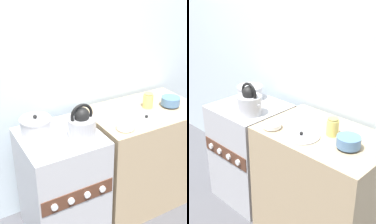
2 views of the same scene
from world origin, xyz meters
TOP-DOWN VIEW (x-y plane):
  - ground_plane at (0.00, 0.00)m, footprint 12.00×12.00m
  - wall_back at (0.00, 0.63)m, footprint 7.00×0.06m
  - stove at (0.00, 0.26)m, footprint 0.53×0.54m
  - counter at (0.72, 0.28)m, footprint 0.85×0.56m
  - kettle at (0.12, 0.17)m, footprint 0.22×0.18m
  - cooking_pot at (-0.12, 0.38)m, footprint 0.21×0.21m
  - enamel_bowl at (0.93, 0.23)m, footprint 0.15×0.15m
  - small_ceramic_bowl at (0.42, 0.11)m, footprint 0.12×0.12m
  - storage_jar at (0.77, 0.31)m, footprint 0.08×0.08m
  - loose_pot_lid at (0.63, 0.15)m, footprint 0.24×0.24m

SIDE VIEW (x-z plane):
  - ground_plane at x=0.00m, z-range 0.00..0.00m
  - stove at x=0.00m, z-range 0.00..0.84m
  - counter at x=0.72m, z-range 0.00..0.85m
  - loose_pot_lid at x=0.63m, z-range 0.84..0.87m
  - small_ceramic_bowl at x=0.42m, z-range 0.85..0.89m
  - enamel_bowl at x=0.93m, z-range 0.86..0.93m
  - cooking_pot at x=-0.12m, z-range 0.83..0.96m
  - storage_jar at x=0.77m, z-range 0.85..0.97m
  - kettle at x=0.12m, z-range 0.81..1.06m
  - wall_back at x=0.00m, z-range 0.00..2.50m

